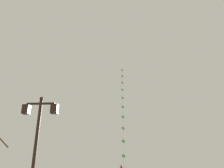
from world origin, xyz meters
The scene contains 2 objects.
twin_lantern_lamp_post centered at (-2.73, 8.07, 3.08)m, with size 1.52×0.28×4.42m.
kite_train centered at (0.79, 25.43, 8.50)m, with size 0.41×11.33×16.33m.
Camera 1 is at (0.84, -0.71, 1.57)m, focal length 34.25 mm.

